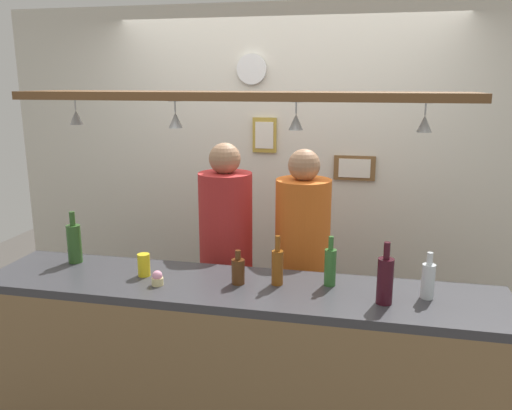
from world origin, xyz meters
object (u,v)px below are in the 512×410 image
at_px(person_middle_red_shirt, 226,246).
at_px(bottle_wine_dark_red, 385,280).
at_px(drink_can, 144,265).
at_px(bottle_champagne_green, 74,242).
at_px(person_right_orange_shirt, 302,254).
at_px(cupcake, 157,278).
at_px(bottle_beer_brown_stubby, 239,271).
at_px(picture_frame_lower_pair, 354,168).
at_px(bottle_beer_green_import, 330,266).
at_px(wall_clock, 252,69).
at_px(bottle_soda_clear, 428,280).
at_px(picture_frame_crest, 265,135).
at_px(bottle_beer_amber_tall, 277,266).

distance_m(person_middle_red_shirt, bottle_wine_dark_red, 1.22).
bearing_deg(drink_can, bottle_champagne_green, 166.28).
distance_m(person_right_orange_shirt, cupcake, 0.99).
xyz_separation_m(bottle_beer_brown_stubby, picture_frame_lower_pair, (0.53, 1.39, 0.33)).
bearing_deg(bottle_wine_dark_red, bottle_champagne_green, 173.18).
xyz_separation_m(bottle_beer_green_import, wall_clock, (-0.70, 1.30, 1.00)).
bearing_deg(bottle_soda_clear, wall_clock, 130.72).
height_order(bottle_wine_dark_red, bottle_soda_clear, bottle_wine_dark_red).
distance_m(bottle_soda_clear, picture_frame_crest, 1.82).
xyz_separation_m(person_right_orange_shirt, drink_can, (-0.77, -0.64, 0.09)).
distance_m(picture_frame_lower_pair, wall_clock, 1.04).
xyz_separation_m(bottle_beer_brown_stubby, picture_frame_crest, (-0.15, 1.39, 0.55)).
xyz_separation_m(bottle_wine_dark_red, drink_can, (-1.25, 0.09, -0.06)).
bearing_deg(bottle_beer_green_import, drink_can, -175.36).
bearing_deg(picture_frame_lower_pair, picture_frame_crest, 180.00).
bearing_deg(bottle_beer_brown_stubby, cupcake, -164.89).
bearing_deg(picture_frame_crest, person_middle_red_shirt, -97.51).
xyz_separation_m(person_middle_red_shirt, bottle_soda_clear, (1.18, -0.62, 0.11)).
bearing_deg(bottle_beer_green_import, bottle_beer_amber_tall, -169.82).
bearing_deg(person_right_orange_shirt, bottle_soda_clear, -42.20).
height_order(bottle_wine_dark_red, wall_clock, wall_clock).
bearing_deg(person_right_orange_shirt, bottle_beer_brown_stubby, -111.31).
distance_m(bottle_beer_brown_stubby, bottle_beer_green_import, 0.47).
distance_m(bottle_champagne_green, cupcake, 0.65).
bearing_deg(bottle_beer_brown_stubby, picture_frame_crest, 96.02).
bearing_deg(bottle_soda_clear, picture_frame_lower_pair, 106.43).
xyz_separation_m(bottle_beer_green_import, picture_frame_crest, (-0.61, 1.31, 0.52)).
distance_m(person_middle_red_shirt, picture_frame_lower_pair, 1.15).
bearing_deg(drink_can, cupcake, -41.72).
xyz_separation_m(person_middle_red_shirt, bottle_beer_brown_stubby, (0.25, -0.64, 0.09)).
bearing_deg(wall_clock, person_right_orange_shirt, -56.60).
height_order(person_middle_red_shirt, cupcake, person_middle_red_shirt).
xyz_separation_m(bottle_beer_brown_stubby, drink_can, (-0.52, 0.00, -0.01)).
bearing_deg(picture_frame_lower_pair, bottle_soda_clear, -73.57).
bearing_deg(cupcake, drink_can, 138.28).
relative_size(bottle_beer_amber_tall, picture_frame_crest, 1.00).
distance_m(bottle_soda_clear, cupcake, 1.34).
distance_m(bottle_wine_dark_red, picture_frame_crest, 1.79).
height_order(bottle_soda_clear, cupcake, bottle_soda_clear).
relative_size(bottle_champagne_green, wall_clock, 1.36).
xyz_separation_m(person_right_orange_shirt, bottle_champagne_green, (-1.25, -0.52, 0.15)).
xyz_separation_m(person_right_orange_shirt, bottle_beer_green_import, (0.21, -0.56, 0.14)).
bearing_deg(bottle_wine_dark_red, person_middle_red_shirt, 143.26).
height_order(bottle_beer_amber_tall, bottle_beer_green_import, same).
distance_m(bottle_wine_dark_red, picture_frame_lower_pair, 1.52).
bearing_deg(bottle_beer_green_import, bottle_champagne_green, 178.56).
relative_size(bottle_soda_clear, drink_can, 1.89).
distance_m(bottle_wine_dark_red, bottle_beer_green_import, 0.32).
bearing_deg(bottle_soda_clear, bottle_beer_green_import, 172.35).
height_order(picture_frame_lower_pair, picture_frame_crest, picture_frame_crest).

